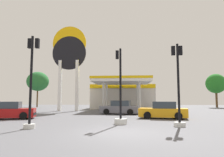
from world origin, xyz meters
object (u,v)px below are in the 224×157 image
Objects in this scene: station_pole_sign at (69,57)px; tree_2 at (216,84)px; traffic_signal_1 at (31,87)px; traffic_signal_0 at (178,92)px; tree_1 at (133,87)px; car_0 at (120,108)px; traffic_signal_2 at (120,106)px; tree_0 at (38,81)px; car_2 at (9,111)px; car_1 at (163,111)px.

station_pole_sign is 1.83× the size of tree_2.
tree_2 reaches higher than traffic_signal_1.
tree_1 is at bearing 94.00° from traffic_signal_0.
car_0 is 8.79m from traffic_signal_2.
car_0 is 24.27m from tree_0.
station_pole_sign is at bearing -151.98° from tree_2.
car_2 is 0.67× the size of tree_2.
car_1 is 0.75× the size of tree_1.
tree_1 is at bearing 56.21° from station_pole_sign.
tree_2 is (13.76, 27.82, 2.43)m from traffic_signal_0.
car_0 is at bearing -35.30° from station_pole_sign.
tree_0 is (-20.63, 26.64, 2.97)m from traffic_signal_0.
tree_0 reaches higher than car_0.
traffic_signal_2 reaches higher than car_2.
tree_1 is (6.55, 29.58, 1.61)m from traffic_signal_1.
tree_2 is at bearing 52.73° from traffic_signal_1.
tree_1 reaches higher than traffic_signal_1.
tree_0 reaches higher than tree_1.
car_2 is at bearing -146.37° from car_0.
station_pole_sign reaches higher than traffic_signal_2.
traffic_signal_0 is at bearing -89.10° from car_1.
traffic_signal_1 reaches higher than car_1.
car_1 is 0.66× the size of tree_2.
tree_1 is (9.02, 13.48, -3.46)m from station_pole_sign.
traffic_signal_0 reaches higher than car_1.
station_pole_sign is 16.84m from traffic_signal_2.
car_1 is at bearing -50.16° from car_0.
traffic_signal_0 is 8.64m from traffic_signal_1.
tree_1 is at bearing 84.08° from car_0.
traffic_signal_0 is 0.96× the size of traffic_signal_1.
car_1 is 0.80× the size of traffic_signal_1.
traffic_signal_0 is (3.89, -9.62, 1.39)m from car_0.
traffic_signal_0 is (12.75, -3.72, 1.41)m from car_2.
car_1 is at bearing 6.01° from car_2.
station_pole_sign is 1.68× the size of tree_0.
car_2 is 0.76× the size of tree_1.
traffic_signal_2 is 0.89× the size of tree_1.
traffic_signal_1 is 5.58m from traffic_signal_2.
car_2 is 6.89m from traffic_signal_1.
station_pole_sign is 2.74× the size of car_2.
tree_0 reaches higher than traffic_signal_0.
car_1 is 12.74m from car_2.
tree_2 is (26.51, 24.09, 3.84)m from car_2.
traffic_signal_2 is at bearing -17.31° from car_2.
tree_0 reaches higher than car_1.
traffic_signal_2 is at bearing -87.80° from car_0.
tree_0 is (-12.12, 28.09, 2.72)m from traffic_signal_1.
tree_2 is (22.27, 29.26, 2.19)m from traffic_signal_1.
car_2 is 0.85× the size of traffic_signal_0.
station_pole_sign is at bearing -51.21° from tree_0.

